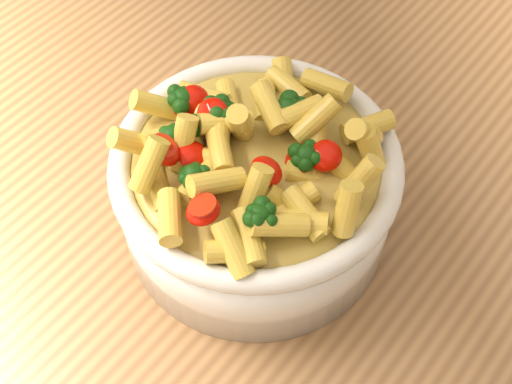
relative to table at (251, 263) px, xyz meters
The scene contains 3 objects.
table is the anchor object (origin of this frame).
serving_bowl 0.15m from the table, 39.46° to the right, with size 0.22×0.22×0.09m.
pasta_salad 0.21m from the table, 39.46° to the right, with size 0.17×0.17×0.04m.
Camera 1 is at (0.22, -0.27, 1.39)m, focal length 50.00 mm.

